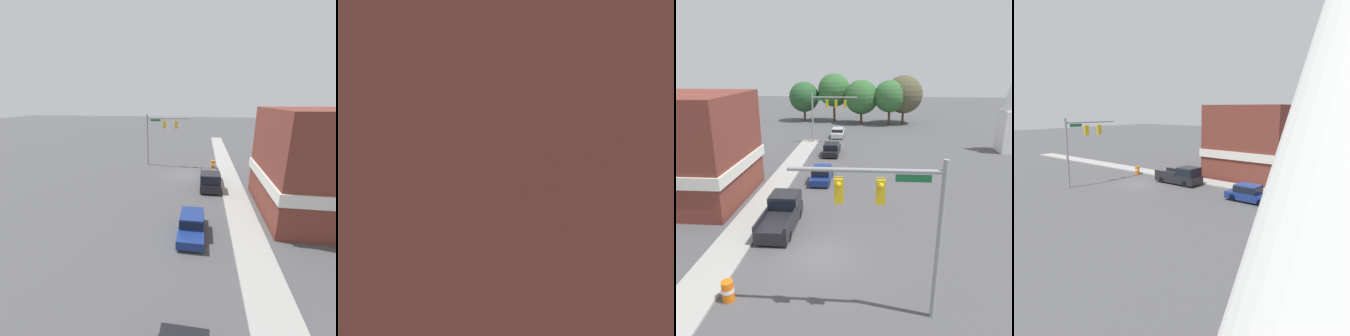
# 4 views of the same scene
# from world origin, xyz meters

# --- Properties ---
(ground_plane) EXTENTS (200.00, 200.00, 0.00)m
(ground_plane) POSITION_xyz_m (0.00, 0.00, 0.00)
(ground_plane) COLOR #4C4C4F
(sidewalk_curb) EXTENTS (2.40, 60.00, 0.14)m
(sidewalk_curb) POSITION_xyz_m (-5.70, 0.00, 0.07)
(sidewalk_curb) COLOR #9E9E99
(sidewalk_curb) RESTS_ON ground
(near_signal_assembly) EXTENTS (6.29, 0.49, 7.27)m
(near_signal_assembly) POSITION_xyz_m (3.67, -4.48, 5.20)
(near_signal_assembly) COLOR gray
(near_signal_assembly) RESTS_ON ground
(car_lead) EXTENTS (1.76, 4.37, 1.53)m
(car_lead) POSITION_xyz_m (-1.74, 12.65, 0.79)
(car_lead) COLOR black
(car_lead) RESTS_ON ground
(pickup_truck_parked) EXTENTS (2.08, 5.28, 1.97)m
(pickup_truck_parked) POSITION_xyz_m (-3.26, 3.70, 0.96)
(pickup_truck_parked) COLOR black
(pickup_truck_parked) RESTS_ON ground
(construction_barrel) EXTENTS (0.58, 0.58, 1.04)m
(construction_barrel) POSITION_xyz_m (-3.90, -4.14, 0.53)
(construction_barrel) COLOR orange
(construction_barrel) RESTS_ON ground
(corner_brick_building) EXTENTS (11.17, 9.84, 8.61)m
(corner_brick_building) POSITION_xyz_m (-12.84, 7.99, 4.18)
(corner_brick_building) COLOR brown
(corner_brick_building) RESTS_ON ground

